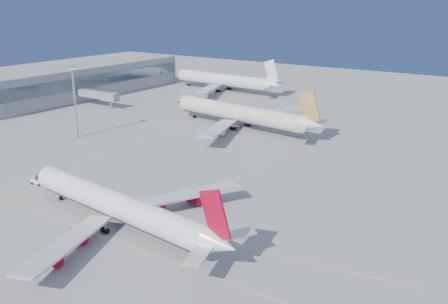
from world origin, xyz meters
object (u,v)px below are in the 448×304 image
(airliner_third, at_px, (224,80))
(pushback_tug, at_px, (38,181))
(airliner_etihad, at_px, (242,114))
(light_mast, at_px, (74,96))
(airliner_virgin, at_px, (120,207))

(airliner_third, height_order, pushback_tug, airliner_third)
(airliner_etihad, relative_size, pushback_tug, 18.05)
(pushback_tug, relative_size, light_mast, 0.16)
(airliner_virgin, xyz_separation_m, pushback_tug, (-35.68, 6.13, -3.67))
(pushback_tug, xyz_separation_m, light_mast, (-27.41, 35.96, 13.32))
(airliner_virgin, xyz_separation_m, airliner_third, (-71.35, 143.99, 0.89))
(airliner_etihad, bearing_deg, light_mast, -126.26)
(light_mast, bearing_deg, airliner_virgin, -33.71)
(airliner_etihad, relative_size, light_mast, 2.82)
(airliner_etihad, bearing_deg, airliner_virgin, -67.36)
(pushback_tug, bearing_deg, airliner_third, 99.77)
(airliner_virgin, relative_size, airliner_etihad, 0.91)
(pushback_tug, distance_m, light_mast, 47.14)
(airliner_virgin, xyz_separation_m, light_mast, (-63.09, 42.09, 9.65))
(airliner_etihad, distance_m, light_mast, 58.60)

